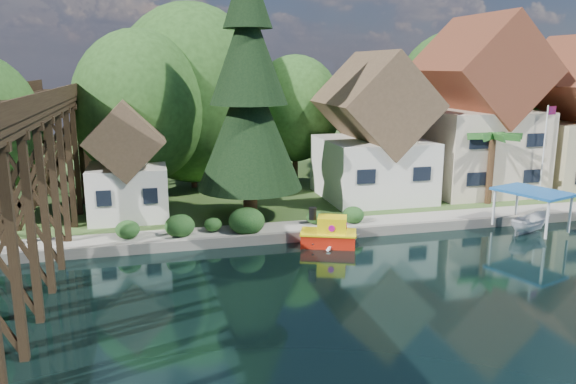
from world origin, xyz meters
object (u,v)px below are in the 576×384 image
house_center (477,117)px  boat_canopy (531,215)px  tugboat (329,234)px  shed (127,168)px  palm_tree (493,138)px  conifer (249,95)px  flagpole (546,143)px  house_left (373,137)px  house_right (576,123)px  boat_white_a (335,238)px  trestle_bridge (10,175)px

house_center → boat_canopy: size_ratio=2.77×
tugboat → boat_canopy: (13.27, -0.55, 0.48)m
shed → palm_tree: shed is taller
conifer → flagpole: bearing=-0.6°
tugboat → house_left: bearing=55.1°
palm_tree → tugboat: (-14.03, -5.24, -4.64)m
house_right → boat_white_a: house_right is taller
flagpole → tugboat: flagpole is taller
conifer → boat_canopy: bearing=-19.2°
house_left → palm_tree: 8.57m
tugboat → boat_white_a: tugboat is taller
boat_white_a → boat_canopy: 12.86m
house_right → shed: size_ratio=1.59×
conifer → flagpole: conifer is taller
trestle_bridge → house_left: 25.42m
palm_tree → flagpole: (4.38, -0.10, -0.47)m
palm_tree → tugboat: bearing=-159.5°
trestle_bridge → house_center: house_center is taller
house_right → boat_canopy: (-11.19, -9.80, -4.59)m
trestle_bridge → tugboat: bearing=5.4°
house_right → palm_tree: house_right is taller
palm_tree → flagpole: bearing=-1.3°
palm_tree → boat_canopy: (-0.77, -5.79, -4.16)m
house_center → shed: 27.20m
house_left → flagpole: 12.65m
house_center → palm_tree: bearing=-107.5°
conifer → boat_white_a: bearing=-50.3°
shed → house_left: bearing=4.8°
house_center → house_right: bearing=-3.2°
house_right → shed: 36.08m
house_left → house_center: bearing=3.2°
conifer → palm_tree: conifer is taller
house_left → palm_tree: house_left is taller
house_center → shed: bearing=-175.8°
house_left → house_right: bearing=0.0°
house_right → tugboat: size_ratio=3.39×
shed → conifer: 9.46m
trestle_bridge → shed: trestle_bridge is taller
trestle_bridge → shed: 10.69m
house_right → shed: house_right is taller
conifer → tugboat: bearing=-55.1°
flagpole → boat_canopy: size_ratio=1.42×
trestle_bridge → boat_canopy: bearing=2.0°
flagpole → conifer: bearing=179.4°
house_right → trestle_bridge: bearing=-165.2°
boat_white_a → trestle_bridge: bearing=85.6°
house_left → tugboat: bearing=-124.9°
trestle_bridge → boat_white_a: (17.01, 1.89, -4.98)m
house_left → boat_canopy: 12.57m
flagpole → boat_white_a: flagpole is taller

